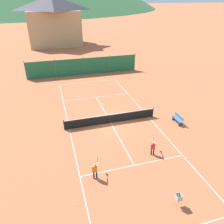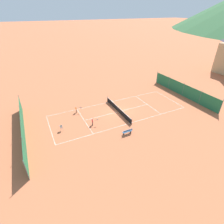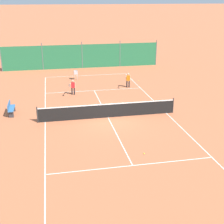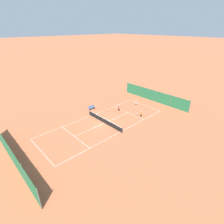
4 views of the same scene
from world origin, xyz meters
name	(u,v)px [view 4 (image 4 of 4)]	position (x,y,z in m)	size (l,w,h in m)	color
ground_plane	(104,123)	(0.00, 0.00, 0.00)	(600.00, 600.00, 0.00)	#B7603D
court_line_markings	(104,123)	(0.00, 0.00, 0.00)	(8.25, 23.85, 0.01)	white
tennis_net	(104,121)	(0.00, 0.00, 0.50)	(9.18, 0.08, 1.06)	#2D2D2D
windscreen_fence_far	(12,156)	(0.00, 15.50, 1.31)	(17.28, 0.08, 2.90)	#236B42
windscreen_fence_near	(154,96)	(0.00, -15.50, 1.31)	(17.28, 0.08, 2.90)	#236B42
player_far_service	(119,108)	(1.86, -5.56, 0.72)	(0.59, 0.98, 1.22)	black
player_far_baseline	(141,114)	(-3.06, -6.79, 0.75)	(0.62, 1.01, 1.29)	black
tennis_ball_far_corner	(83,136)	(-0.86, 5.40, 0.03)	(0.07, 0.07, 0.07)	#CCE033
tennis_ball_alley_right	(41,142)	(2.21, 10.96, 0.03)	(0.07, 0.07, 0.07)	#CCE033
tennis_ball_near_corner	(153,116)	(-4.61, -8.74, 0.03)	(0.07, 0.07, 0.07)	#CCE033
ball_hopper	(136,103)	(1.19, -10.39, 0.66)	(0.36, 0.36, 0.89)	#B7B7BC
courtside_bench	(92,107)	(6.34, -1.85, 0.45)	(0.36, 1.50, 0.84)	#336699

